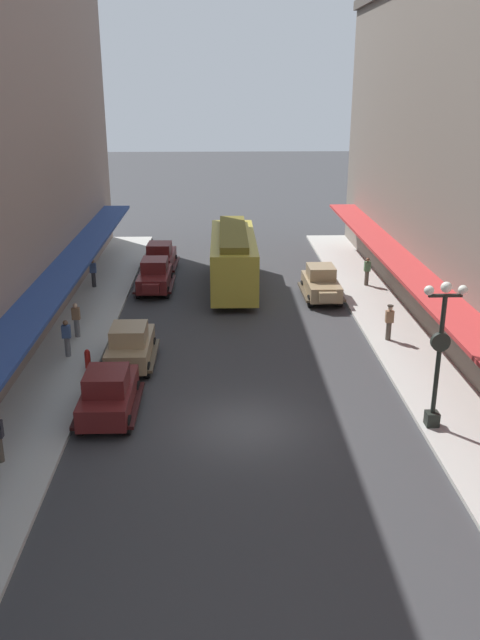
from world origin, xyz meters
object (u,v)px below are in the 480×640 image
at_px(parked_car_0, 160,256).
at_px(parked_car_1, 321,283).
at_px(parked_car_4, 130,344).
at_px(pedestrian_3, 389,322).
at_px(parked_car_3, 108,392).
at_px(pedestrian_5, 67,338).
at_px(pedestrian_1, 93,273).
at_px(fire_hydrant, 88,359).
at_px(parked_car_2, 155,275).
at_px(streetcar, 233,257).
at_px(pedestrian_4, 76,320).
at_px(pedestrian_2, 367,271).
at_px(lamp_post_with_clock, 440,349).

height_order(parked_car_0, parked_car_1, same).
xyz_separation_m(parked_car_4, pedestrian_3, (11.53, 2.18, 0.07)).
height_order(parked_car_3, pedestrian_5, parked_car_3).
bearing_deg(pedestrian_1, fire_hydrant, -81.35).
xyz_separation_m(parked_car_0, pedestrian_5, (-2.85, -14.36, 0.05)).
xyz_separation_m(parked_car_3, pedestrian_1, (-3.28, 15.69, 0.05)).
bearing_deg(parked_car_4, pedestrian_1, 107.40).
relative_size(parked_car_4, pedestrian_3, 2.55).
bearing_deg(parked_car_1, parked_car_4, -136.70).
xyz_separation_m(parked_car_2, pedestrian_5, (-2.89, -9.95, 0.05)).
height_order(streetcar, pedestrian_5, streetcar).
bearing_deg(pedestrian_4, parked_car_2, 68.80).
xyz_separation_m(pedestrian_2, pedestrian_3, (-0.88, -8.76, 0.02)).
xyz_separation_m(parked_car_2, parked_car_4, (-0.09, -10.67, 0.00)).
relative_size(parked_car_2, lamp_post_with_clock, 0.83).
bearing_deg(parked_car_3, pedestrian_2, 50.83).
xyz_separation_m(pedestrian_3, pedestrian_4, (-14.39, 0.89, -0.02)).
bearing_deg(parked_car_2, parked_car_0, 90.53).
relative_size(pedestrian_3, pedestrian_5, 1.02).
relative_size(pedestrian_2, pedestrian_5, 1.00).
bearing_deg(streetcar, parked_car_3, -107.22).
bearing_deg(lamp_post_with_clock, fire_hydrant, 157.29).
xyz_separation_m(parked_car_4, fire_hydrant, (-1.71, -0.58, -0.38)).
xyz_separation_m(parked_car_1, lamp_post_with_clock, (1.63, -14.78, 2.04)).
bearing_deg(pedestrian_1, parked_car_0, 48.15).
bearing_deg(parked_car_0, parked_car_3, -90.75).
bearing_deg(fire_hydrant, pedestrian_2, 39.20).
height_order(parked_car_1, parked_car_4, same).
distance_m(streetcar, fire_hydrant, 13.26).
height_order(pedestrian_2, pedestrian_5, same).
xyz_separation_m(fire_hydrant, pedestrian_5, (-1.10, 1.31, 0.43)).
height_order(streetcar, pedestrian_1, streetcar).
bearing_deg(pedestrian_1, pedestrian_4, -85.55).
bearing_deg(parked_car_3, parked_car_2, 88.87).
xyz_separation_m(pedestrian_1, pedestrian_4, (0.63, -8.07, 0.00)).
xyz_separation_m(parked_car_1, pedestrian_2, (3.00, 2.07, 0.05)).
relative_size(parked_car_0, pedestrian_2, 2.63).
distance_m(fire_hydrant, pedestrian_3, 13.53).
height_order(parked_car_0, streetcar, streetcar).
xyz_separation_m(pedestrian_1, pedestrian_3, (15.02, -8.96, 0.02)).
height_order(pedestrian_4, pedestrian_5, same).
relative_size(parked_car_1, pedestrian_1, 2.61).
relative_size(parked_car_1, fire_hydrant, 5.21).
distance_m(parked_car_3, pedestrian_3, 13.54).
distance_m(fire_hydrant, pedestrian_5, 1.76).
bearing_deg(parked_car_2, parked_car_3, -91.13).
height_order(parked_car_2, lamp_post_with_clock, lamp_post_with_clock).
distance_m(parked_car_1, pedestrian_5, 14.68).
distance_m(lamp_post_with_clock, pedestrian_4, 16.67).
distance_m(parked_car_0, pedestrian_2, 13.04).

